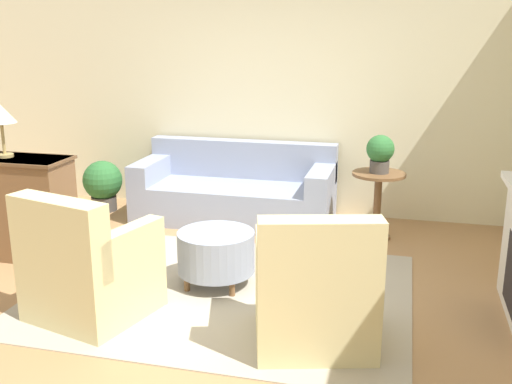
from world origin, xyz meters
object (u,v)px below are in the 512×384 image
(potted_plant_floor, at_px, (103,183))
(table_lamp, at_px, (1,116))
(dresser, at_px, (11,205))
(armchair_left, at_px, (87,270))
(armchair_right, at_px, (315,294))
(ottoman_table, at_px, (216,252))
(side_table, at_px, (378,194))
(couch, at_px, (236,193))
(potted_plant_on_side_table, at_px, (380,152))

(potted_plant_floor, relative_size, table_lamp, 1.23)
(dresser, distance_m, potted_plant_floor, 1.60)
(armchair_left, distance_m, armchair_right, 1.75)
(table_lamp, bearing_deg, dresser, -90.00)
(armchair_left, height_order, ottoman_table, armchair_left)
(side_table, bearing_deg, couch, 170.50)
(potted_plant_on_side_table, bearing_deg, ottoman_table, -129.15)
(potted_plant_on_side_table, relative_size, table_lamp, 0.79)
(potted_plant_on_side_table, bearing_deg, armchair_left, -130.77)
(couch, relative_size, table_lamp, 4.49)
(potted_plant_on_side_table, bearing_deg, side_table, -135.00)
(couch, relative_size, potted_plant_on_side_table, 5.70)
(ottoman_table, bearing_deg, armchair_left, -133.71)
(armchair_left, bearing_deg, couch, 81.02)
(armchair_right, relative_size, potted_plant_floor, 1.62)
(side_table, xyz_separation_m, table_lamp, (-3.43, -1.37, 0.89))
(side_table, bearing_deg, ottoman_table, -129.15)
(armchair_left, relative_size, ottoman_table, 1.50)
(armchair_right, distance_m, potted_plant_on_side_table, 2.46)
(potted_plant_floor, bearing_deg, ottoman_table, -41.44)
(armchair_left, xyz_separation_m, ottoman_table, (0.77, 0.81, -0.08))
(armchair_left, xyz_separation_m, armchair_right, (1.75, 0.00, 0.00))
(side_table, distance_m, dresser, 3.70)
(armchair_left, xyz_separation_m, dresser, (-1.38, 1.01, 0.12))
(armchair_left, relative_size, table_lamp, 1.99)
(dresser, xyz_separation_m, potted_plant_floor, (0.13, 1.58, -0.17))
(potted_plant_on_side_table, xyz_separation_m, table_lamp, (-3.43, -1.37, 0.44))
(couch, distance_m, dresser, 2.44)
(ottoman_table, xyz_separation_m, dresser, (-2.15, 0.20, 0.20))
(dresser, bearing_deg, ottoman_table, -5.43)
(couch, xyz_separation_m, potted_plant_floor, (-1.67, -0.06, 0.03))
(couch, bearing_deg, dresser, -137.64)
(couch, height_order, potted_plant_on_side_table, potted_plant_on_side_table)
(armchair_right, distance_m, ottoman_table, 1.27)
(potted_plant_floor, distance_m, table_lamp, 1.90)
(dresser, relative_size, table_lamp, 2.45)
(couch, bearing_deg, ottoman_table, -79.15)
(side_table, bearing_deg, dresser, -158.28)
(armchair_left, height_order, table_lamp, table_lamp)
(armchair_right, bearing_deg, table_lamp, 162.06)
(potted_plant_floor, bearing_deg, side_table, -3.72)
(ottoman_table, height_order, potted_plant_floor, potted_plant_floor)
(side_table, bearing_deg, table_lamp, -158.28)
(couch, relative_size, potted_plant_floor, 3.65)
(armchair_right, bearing_deg, potted_plant_floor, 139.15)
(dresser, height_order, potted_plant_on_side_table, potted_plant_on_side_table)
(dresser, relative_size, potted_plant_on_side_table, 3.11)
(armchair_left, bearing_deg, dresser, 143.70)
(side_table, distance_m, table_lamp, 3.80)
(couch, xyz_separation_m, potted_plant_on_side_table, (1.63, -0.27, 0.62))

